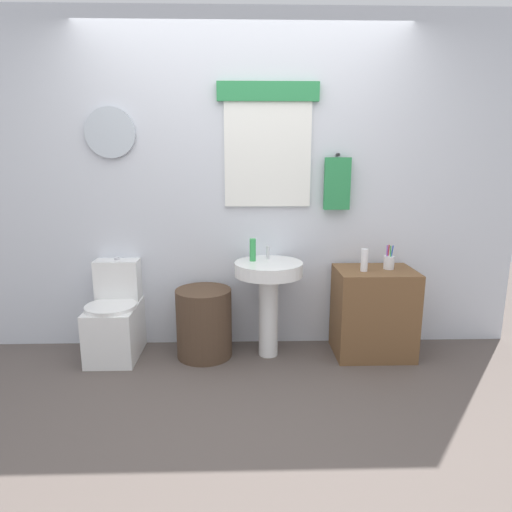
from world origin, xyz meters
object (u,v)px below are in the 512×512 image
pedestal_sink (269,285)px  soap_bottle (253,250)px  laundry_hamper (204,323)px  lotion_bottle (365,260)px  wooden_cabinet (374,312)px  toilet (116,320)px  toothbrush_cup (389,262)px

pedestal_sink → soap_bottle: soap_bottle is taller
laundry_hamper → lotion_bottle: 1.32m
lotion_bottle → laundry_hamper: bearing=178.1°
pedestal_sink → wooden_cabinet: size_ratio=1.09×
toilet → toothbrush_cup: toothbrush_cup is taller
laundry_hamper → lotion_bottle: size_ratio=3.16×
wooden_cabinet → lotion_bottle: (-0.10, -0.04, 0.43)m
soap_bottle → pedestal_sink: bearing=-22.6°
toilet → lotion_bottle: (1.91, -0.07, 0.48)m
laundry_hamper → toothbrush_cup: 1.50m
lotion_bottle → toothbrush_cup: (0.21, 0.06, -0.03)m
wooden_cabinet → lotion_bottle: 0.44m
pedestal_sink → laundry_hamper: bearing=180.0°
toothbrush_cup → pedestal_sink: bearing=-178.8°
toothbrush_cup → soap_bottle: bearing=178.4°
laundry_hamper → lotion_bottle: (1.22, -0.04, 0.50)m
laundry_hamper → lotion_bottle: bearing=-1.9°
laundry_hamper → lotion_bottle: lotion_bottle is taller
laundry_hamper → pedestal_sink: 0.58m
laundry_hamper → wooden_cabinet: 1.32m
wooden_cabinet → lotion_bottle: size_ratio=4.04×
laundry_hamper → soap_bottle: soap_bottle is taller
toilet → lotion_bottle: bearing=-2.2°
wooden_cabinet → soap_bottle: (-0.94, 0.05, 0.49)m
wooden_cabinet → toothbrush_cup: (0.10, 0.02, 0.40)m
wooden_cabinet → soap_bottle: 1.06m
wooden_cabinet → soap_bottle: soap_bottle is taller
toilet → laundry_hamper: toilet is taller
toothbrush_cup → lotion_bottle: bearing=-163.8°
laundry_hamper → toothbrush_cup: (1.42, 0.02, 0.47)m
pedestal_sink → soap_bottle: (-0.12, 0.05, 0.27)m
pedestal_sink → toothbrush_cup: size_ratio=4.05×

